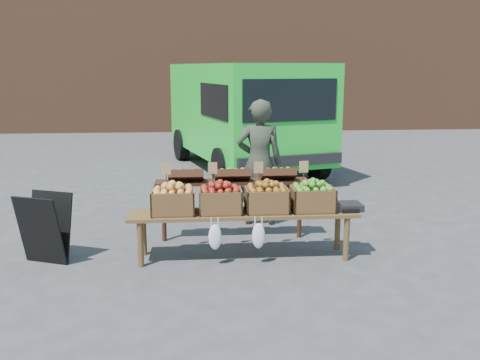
{
  "coord_description": "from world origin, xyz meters",
  "views": [
    {
      "loc": [
        0.44,
        -5.91,
        2.25
      ],
      "look_at": [
        0.99,
        0.67,
        0.85
      ],
      "focal_mm": 40.0,
      "sensor_mm": 36.0,
      "label": 1
    }
  ],
  "objects_px": {
    "chalkboard_sign": "(45,228)",
    "crate_golden_apples": "(173,202)",
    "crate_red_apples": "(267,200)",
    "crate_russet_pears": "(220,201)",
    "display_bench": "(243,235)",
    "crate_green_apples": "(312,199)",
    "delivery_van": "(243,117)",
    "weighing_scale": "(347,206)",
    "back_table": "(232,201)",
    "vendor": "(259,163)"
  },
  "relations": [
    {
      "from": "vendor",
      "to": "crate_red_apples",
      "type": "distance_m",
      "value": 1.43
    },
    {
      "from": "delivery_van",
      "to": "crate_golden_apples",
      "type": "height_order",
      "value": "delivery_van"
    },
    {
      "from": "display_bench",
      "to": "crate_golden_apples",
      "type": "relative_size",
      "value": 5.4
    },
    {
      "from": "crate_golden_apples",
      "to": "weighing_scale",
      "type": "height_order",
      "value": "crate_golden_apples"
    },
    {
      "from": "crate_russet_pears",
      "to": "crate_red_apples",
      "type": "relative_size",
      "value": 1.0
    },
    {
      "from": "crate_golden_apples",
      "to": "weighing_scale",
      "type": "xyz_separation_m",
      "value": [
        2.08,
        0.0,
        -0.1
      ]
    },
    {
      "from": "chalkboard_sign",
      "to": "weighing_scale",
      "type": "relative_size",
      "value": 2.46
    },
    {
      "from": "chalkboard_sign",
      "to": "crate_golden_apples",
      "type": "relative_size",
      "value": 1.67
    },
    {
      "from": "crate_golden_apples",
      "to": "crate_green_apples",
      "type": "distance_m",
      "value": 1.65
    },
    {
      "from": "delivery_van",
      "to": "crate_russet_pears",
      "type": "xyz_separation_m",
      "value": [
        -0.79,
        -5.75,
        -0.45
      ]
    },
    {
      "from": "display_bench",
      "to": "weighing_scale",
      "type": "height_order",
      "value": "weighing_scale"
    },
    {
      "from": "weighing_scale",
      "to": "display_bench",
      "type": "bearing_deg",
      "value": 180.0
    },
    {
      "from": "back_table",
      "to": "crate_green_apples",
      "type": "relative_size",
      "value": 4.2
    },
    {
      "from": "crate_golden_apples",
      "to": "weighing_scale",
      "type": "distance_m",
      "value": 2.08
    },
    {
      "from": "chalkboard_sign",
      "to": "crate_russet_pears",
      "type": "distance_m",
      "value": 2.06
    },
    {
      "from": "vendor",
      "to": "crate_green_apples",
      "type": "distance_m",
      "value": 1.51
    },
    {
      "from": "crate_red_apples",
      "to": "crate_golden_apples",
      "type": "bearing_deg",
      "value": 180.0
    },
    {
      "from": "crate_russet_pears",
      "to": "crate_green_apples",
      "type": "height_order",
      "value": "same"
    },
    {
      "from": "crate_golden_apples",
      "to": "crate_russet_pears",
      "type": "distance_m",
      "value": 0.55
    },
    {
      "from": "crate_golden_apples",
      "to": "crate_red_apples",
      "type": "distance_m",
      "value": 1.1
    },
    {
      "from": "vendor",
      "to": "display_bench",
      "type": "height_order",
      "value": "vendor"
    },
    {
      "from": "chalkboard_sign",
      "to": "crate_russet_pears",
      "type": "height_order",
      "value": "crate_russet_pears"
    },
    {
      "from": "crate_green_apples",
      "to": "chalkboard_sign",
      "type": "bearing_deg",
      "value": 179.47
    },
    {
      "from": "chalkboard_sign",
      "to": "display_bench",
      "type": "relative_size",
      "value": 0.31
    },
    {
      "from": "crate_green_apples",
      "to": "weighing_scale",
      "type": "height_order",
      "value": "crate_green_apples"
    },
    {
      "from": "back_table",
      "to": "chalkboard_sign",
      "type": "bearing_deg",
      "value": -162.78
    },
    {
      "from": "delivery_van",
      "to": "display_bench",
      "type": "xyz_separation_m",
      "value": [
        -0.51,
        -5.75,
        -0.87
      ]
    },
    {
      "from": "delivery_van",
      "to": "back_table",
      "type": "height_order",
      "value": "delivery_van"
    },
    {
      "from": "vendor",
      "to": "weighing_scale",
      "type": "height_order",
      "value": "vendor"
    },
    {
      "from": "crate_russet_pears",
      "to": "crate_green_apples",
      "type": "xyz_separation_m",
      "value": [
        1.1,
        0.0,
        0.0
      ]
    },
    {
      "from": "crate_golden_apples",
      "to": "crate_red_apples",
      "type": "bearing_deg",
      "value": 0.0
    },
    {
      "from": "chalkboard_sign",
      "to": "crate_russet_pears",
      "type": "bearing_deg",
      "value": 21.52
    },
    {
      "from": "delivery_van",
      "to": "crate_green_apples",
      "type": "xyz_separation_m",
      "value": [
        0.31,
        -5.75,
        -0.45
      ]
    },
    {
      "from": "back_table",
      "to": "display_bench",
      "type": "height_order",
      "value": "back_table"
    },
    {
      "from": "vendor",
      "to": "display_bench",
      "type": "distance_m",
      "value": 1.59
    },
    {
      "from": "chalkboard_sign",
      "to": "weighing_scale",
      "type": "height_order",
      "value": "chalkboard_sign"
    },
    {
      "from": "back_table",
      "to": "crate_red_apples",
      "type": "distance_m",
      "value": 0.83
    },
    {
      "from": "crate_red_apples",
      "to": "vendor",
      "type": "bearing_deg",
      "value": 86.77
    },
    {
      "from": "display_bench",
      "to": "chalkboard_sign",
      "type": "bearing_deg",
      "value": 179.28
    },
    {
      "from": "weighing_scale",
      "to": "chalkboard_sign",
      "type": "bearing_deg",
      "value": 179.53
    },
    {
      "from": "vendor",
      "to": "crate_green_apples",
      "type": "bearing_deg",
      "value": 114.24
    },
    {
      "from": "delivery_van",
      "to": "weighing_scale",
      "type": "distance_m",
      "value": 5.82
    },
    {
      "from": "vendor",
      "to": "delivery_van",
      "type": "bearing_deg",
      "value": -86.15
    },
    {
      "from": "crate_red_apples",
      "to": "weighing_scale",
      "type": "xyz_separation_m",
      "value": [
        0.98,
        0.0,
        -0.1
      ]
    },
    {
      "from": "crate_green_apples",
      "to": "vendor",
      "type": "bearing_deg",
      "value": 108.33
    },
    {
      "from": "display_bench",
      "to": "crate_golden_apples",
      "type": "height_order",
      "value": "crate_golden_apples"
    },
    {
      "from": "crate_green_apples",
      "to": "weighing_scale",
      "type": "distance_m",
      "value": 0.44
    },
    {
      "from": "delivery_van",
      "to": "crate_green_apples",
      "type": "relative_size",
      "value": 10.35
    },
    {
      "from": "back_table",
      "to": "display_bench",
      "type": "bearing_deg",
      "value": -83.43
    },
    {
      "from": "display_bench",
      "to": "crate_green_apples",
      "type": "bearing_deg",
      "value": 0.0
    }
  ]
}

